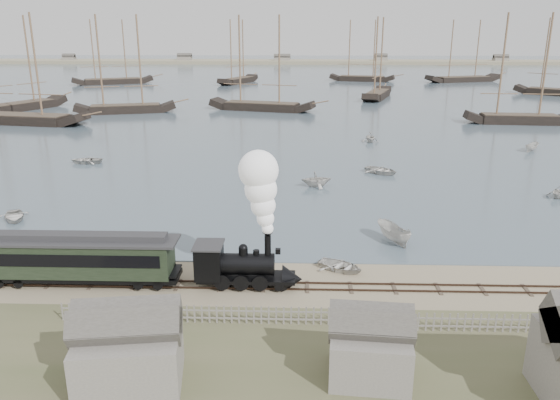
{
  "coord_description": "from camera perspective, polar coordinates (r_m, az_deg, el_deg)",
  "views": [
    {
      "loc": [
        -1.77,
        -36.17,
        17.07
      ],
      "look_at": [
        -3.18,
        6.92,
        3.5
      ],
      "focal_mm": 35.0,
      "sensor_mm": 36.0,
      "label": 1
    }
  ],
  "objects": [
    {
      "name": "locomotive",
      "position": [
        36.59,
        -2.44,
        -3.06
      ],
      "size": [
        7.38,
        2.76,
        9.2
      ],
      "color": "black",
      "rests_on": "ground"
    },
    {
      "name": "rowboat_5",
      "position": [
        87.4,
        24.81,
        5.04
      ],
      "size": [
        3.02,
        3.1,
        1.21
      ],
      "primitive_type": "imported",
      "rotation": [
        0.0,
        0.0,
        2.33
      ],
      "color": "beige",
      "rests_on": "harbor_water"
    },
    {
      "name": "schooner_4",
      "position": [
        111.48,
        24.3,
        12.38
      ],
      "size": [
        20.05,
        6.04,
        20.0
      ],
      "primitive_type": null,
      "rotation": [
        0.0,
        0.0,
        -0.08
      ],
      "color": "black",
      "rests_on": "harbor_water"
    },
    {
      "name": "beached_dinghy",
      "position": [
        40.75,
        6.35,
        -6.86
      ],
      "size": [
        3.93,
        4.24,
        0.72
      ],
      "primitive_type": "imported",
      "rotation": [
        0.0,
        0.0,
        1.01
      ],
      "color": "beige",
      "rests_on": "ground"
    },
    {
      "name": "rowboat_4",
      "position": [
        64.24,
        27.14,
        0.81
      ],
      "size": [
        3.52,
        3.55,
        1.42
      ],
      "primitive_type": "imported",
      "rotation": [
        0.0,
        0.0,
        5.45
      ],
      "color": "beige",
      "rests_on": "harbor_water"
    },
    {
      "name": "rowboat_6",
      "position": [
        76.65,
        -19.58,
        3.96
      ],
      "size": [
        3.1,
        4.19,
        0.84
      ],
      "primitive_type": "imported",
      "rotation": [
        0.0,
        0.0,
        4.77
      ],
      "color": "beige",
      "rests_on": "harbor_water"
    },
    {
      "name": "rowboat_1",
      "position": [
        61.39,
        3.82,
        2.21
      ],
      "size": [
        3.5,
        3.87,
        1.78
      ],
      "primitive_type": "imported",
      "rotation": [
        0.0,
        0.0,
        1.76
      ],
      "color": "beige",
      "rests_on": "harbor_water"
    },
    {
      "name": "rowboat_3",
      "position": [
        68.08,
        10.53,
        3.09
      ],
      "size": [
        5.01,
        5.21,
        0.88
      ],
      "primitive_type": "imported",
      "rotation": [
        0.0,
        0.0,
        0.9
      ],
      "color": "beige",
      "rests_on": "harbor_water"
    },
    {
      "name": "rowboat_2",
      "position": [
        46.28,
        11.74,
        -3.45
      ],
      "size": [
        4.24,
        3.18,
        1.54
      ],
      "primitive_type": "imported",
      "rotation": [
        0.0,
        0.0,
        3.62
      ],
      "color": "beige",
      "rests_on": "harbor_water"
    },
    {
      "name": "schooner_2",
      "position": [
        119.49,
        -1.97,
        14.1
      ],
      "size": [
        23.67,
        11.13,
        20.0
      ],
      "primitive_type": null,
      "rotation": [
        0.0,
        0.0,
        -0.26
      ],
      "color": "black",
      "rests_on": "harbor_water"
    },
    {
      "name": "shed_left",
      "position": [
        29.93,
        -15.21,
        -18.0
      ],
      "size": [
        5.0,
        4.0,
        4.1
      ],
      "primitive_type": null,
      "color": "slate",
      "rests_on": "ground"
    },
    {
      "name": "harbor_water",
      "position": [
        206.88,
        2.41,
        12.74
      ],
      "size": [
        600.0,
        336.0,
        0.06
      ],
      "primitive_type": "cube",
      "color": "#41545D",
      "rests_on": "ground"
    },
    {
      "name": "rowboat_7",
      "position": [
        86.98,
        9.41,
        6.51
      ],
      "size": [
        3.41,
        3.06,
        1.62
      ],
      "primitive_type": "imported",
      "rotation": [
        0.0,
        0.0,
        0.14
      ],
      "color": "beige",
      "rests_on": "harbor_water"
    },
    {
      "name": "schooner_9",
      "position": [
        196.08,
        18.83,
        14.54
      ],
      "size": [
        26.73,
        13.94,
        20.0
      ],
      "primitive_type": null,
      "rotation": [
        0.0,
        0.0,
        0.32
      ],
      "color": "black",
      "rests_on": "harbor_water"
    },
    {
      "name": "schooner_8",
      "position": [
        190.61,
        8.67,
        15.18
      ],
      "size": [
        22.16,
        10.21,
        20.0
      ],
      "primitive_type": null,
      "rotation": [
        0.0,
        0.0,
        -0.25
      ],
      "color": "black",
      "rests_on": "harbor_water"
    },
    {
      "name": "far_spit",
      "position": [
        286.68,
        2.29,
        14.05
      ],
      "size": [
        500.0,
        20.0,
        1.8
      ],
      "primitive_type": "cube",
      "color": "tan",
      "rests_on": "ground"
    },
    {
      "name": "schooner_7",
      "position": [
        181.66,
        -4.44,
        15.22
      ],
      "size": [
        12.37,
        20.27,
        20.0
      ],
      "primitive_type": null,
      "rotation": [
        0.0,
        0.0,
        1.15
      ],
      "color": "black",
      "rests_on": "harbor_water"
    },
    {
      "name": "rowboat_0",
      "position": [
        56.36,
        -26.03,
        -1.53
      ],
      "size": [
        4.4,
        3.98,
        0.75
      ],
      "primitive_type": "imported",
      "rotation": [
        0.0,
        0.0,
        0.49
      ],
      "color": "beige",
      "rests_on": "harbor_water"
    },
    {
      "name": "schooner_6",
      "position": [
        186.49,
        -17.31,
        14.57
      ],
      "size": [
        25.21,
        15.21,
        20.0
      ],
      "primitive_type": null,
      "rotation": [
        0.0,
        0.0,
        0.41
      ],
      "color": "black",
      "rests_on": "harbor_water"
    },
    {
      "name": "schooner_3",
      "position": [
        143.3,
        10.31,
        14.4
      ],
      "size": [
        10.83,
        20.93,
        20.0
      ],
      "primitive_type": null,
      "rotation": [
        0.0,
        0.0,
        1.26
      ],
      "color": "black",
      "rests_on": "harbor_water"
    },
    {
      "name": "rail_track",
      "position": [
        38.22,
        4.38,
        -9.04
      ],
      "size": [
        120.0,
        1.8,
        0.16
      ],
      "color": "#36261D",
      "rests_on": "ground"
    },
    {
      "name": "picket_fence_east",
      "position": [
        36.29,
        25.4,
        -12.44
      ],
      "size": [
        15.0,
        0.1,
        1.2
      ],
      "primitive_type": null,
      "color": "slate",
      "rests_on": "ground"
    },
    {
      "name": "ground",
      "position": [
        40.03,
        4.27,
        -7.82
      ],
      "size": [
        600.0,
        600.0,
        0.0
      ],
      "primitive_type": "plane",
      "color": "tan",
      "rests_on": "ground"
    },
    {
      "name": "schooner_10",
      "position": [
        132.11,
        -26.1,
        12.72
      ],
      "size": [
        14.61,
        22.26,
        20.0
      ],
      "primitive_type": null,
      "rotation": [
        0.0,
        0.0,
        1.11
      ],
      "color": "black",
      "rests_on": "harbor_water"
    },
    {
      "name": "passenger_coach",
      "position": [
        40.15,
        -20.05,
        -5.59
      ],
      "size": [
        13.44,
        2.59,
        3.26
      ],
      "color": "black",
      "rests_on": "ground"
    },
    {
      "name": "schooner_0",
      "position": [
        113.09,
        -25.99,
        12.22
      ],
      "size": [
        26.46,
        10.4,
        20.0
      ],
      "primitive_type": null,
      "rotation": [
        0.0,
        0.0,
        -0.18
      ],
      "color": "black",
      "rests_on": "harbor_water"
    },
    {
      "name": "picket_fence_west",
      "position": [
        34.13,
        -6.51,
        -12.67
      ],
      "size": [
        19.0,
        0.1,
        1.2
      ],
      "primitive_type": null,
      "color": "slate",
      "rests_on": "ground"
    },
    {
      "name": "shed_mid",
      "position": [
        29.83,
        9.23,
        -17.7
      ],
      "size": [
        4.0,
        3.5,
        3.6
      ],
      "primitive_type": null,
      "color": "slate",
      "rests_on": "ground"
    },
    {
      "name": "schooner_1",
      "position": [
        120.25,
        -16.19,
        13.47
      ],
      "size": [
        21.17,
        10.1,
        20.0
      ],
      "primitive_type": null,
      "rotation": [
        0.0,
        0.0,
        0.27
      ],
      "color": "black",
      "rests_on": "harbor_water"
    }
  ]
}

